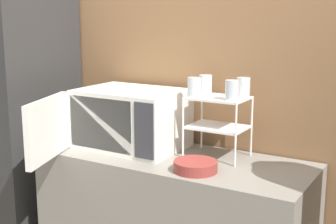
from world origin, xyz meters
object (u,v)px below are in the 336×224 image
object	(u,v)px
dish_rack	(218,114)
glass_front_right	(232,90)
glass_back_right	(243,87)
refrigerator	(14,132)
glass_back_left	(205,84)
bowl	(195,166)
glass_front_left	(194,87)
microwave	(127,119)

from	to	relation	value
dish_rack	glass_front_right	distance (m)	0.18
glass_front_right	glass_back_right	bearing A→B (deg)	85.70
glass_front_right	refrigerator	world-z (taller)	refrigerator
glass_back_left	bowl	world-z (taller)	glass_back_left
glass_back_right	glass_front_right	bearing A→B (deg)	-94.30
dish_rack	glass_front_left	distance (m)	0.18
bowl	glass_front_left	bearing A→B (deg)	120.40
glass_front_left	bowl	distance (m)	0.41
microwave	bowl	bearing A→B (deg)	-18.30
glass_back_right	refrigerator	bearing A→B (deg)	-172.47
glass_back_right	glass_back_left	world-z (taller)	same
glass_front_left	glass_back_left	size ratio (longest dim) A/B	1.00
glass_front_right	glass_back_left	world-z (taller)	same
bowl	refrigerator	bearing A→B (deg)	174.61
microwave	glass_back_right	xyz separation A→B (m)	(0.61, 0.16, 0.20)
glass_front_right	microwave	bearing A→B (deg)	-176.36
glass_back_left	glass_back_right	bearing A→B (deg)	0.00
glass_front_right	bowl	world-z (taller)	glass_front_right
dish_rack	bowl	world-z (taller)	dish_rack
glass_back_left	refrigerator	xyz separation A→B (m)	(-1.27, -0.20, -0.38)
microwave	dish_rack	size ratio (longest dim) A/B	2.63
bowl	glass_back_right	bearing A→B (deg)	73.75
microwave	refrigerator	size ratio (longest dim) A/B	0.47
microwave	glass_front_left	distance (m)	0.44
glass_back_right	glass_front_right	size ratio (longest dim) A/B	1.00
glass_back_right	glass_back_left	size ratio (longest dim) A/B	1.00
glass_front_left	refrigerator	bearing A→B (deg)	-176.69
glass_front_right	refrigerator	xyz separation A→B (m)	(-1.47, -0.08, -0.38)
microwave	glass_back_left	world-z (taller)	glass_back_left
glass_front_left	glass_front_right	world-z (taller)	same
glass_front_left	glass_back_right	bearing A→B (deg)	29.70
dish_rack	glass_back_left	xyz separation A→B (m)	(-0.10, 0.06, 0.14)
microwave	glass_front_right	size ratio (longest dim) A/B	8.38
glass_front_left	glass_front_right	bearing A→B (deg)	0.84
microwave	glass_front_left	bearing A→B (deg)	5.11
glass_back_left	glass_front_right	bearing A→B (deg)	-30.47
refrigerator	bowl	bearing A→B (deg)	-5.39
glass_front_left	bowl	world-z (taller)	glass_front_left
glass_front_left	glass_back_right	distance (m)	0.25
bowl	refrigerator	distance (m)	1.39
refrigerator	glass_front_right	bearing A→B (deg)	2.97
bowl	refrigerator	xyz separation A→B (m)	(-1.39, 0.13, -0.04)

